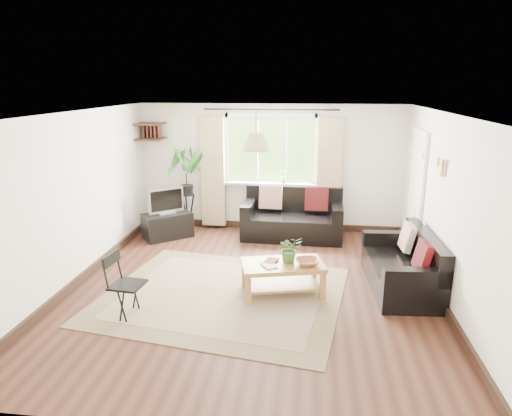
# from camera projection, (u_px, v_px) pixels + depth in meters

# --- Properties ---
(floor) EXTENTS (5.50, 5.50, 0.00)m
(floor) POSITION_uv_depth(u_px,v_px,m) (253.00, 288.00, 6.38)
(floor) COLOR #321710
(floor) RESTS_ON ground
(ceiling) EXTENTS (5.50, 5.50, 0.00)m
(ceiling) POSITION_uv_depth(u_px,v_px,m) (252.00, 113.00, 5.75)
(ceiling) COLOR white
(ceiling) RESTS_ON floor
(wall_back) EXTENTS (5.00, 0.02, 2.40)m
(wall_back) POSITION_uv_depth(u_px,v_px,m) (271.00, 168.00, 8.70)
(wall_back) COLOR white
(wall_back) RESTS_ON floor
(wall_front) EXTENTS (5.00, 0.02, 2.40)m
(wall_front) POSITION_uv_depth(u_px,v_px,m) (206.00, 299.00, 3.43)
(wall_front) COLOR white
(wall_front) RESTS_ON floor
(wall_left) EXTENTS (0.02, 5.50, 2.40)m
(wall_left) POSITION_uv_depth(u_px,v_px,m) (75.00, 199.00, 6.36)
(wall_left) COLOR white
(wall_left) RESTS_ON floor
(wall_right) EXTENTS (0.02, 5.50, 2.40)m
(wall_right) POSITION_uv_depth(u_px,v_px,m) (448.00, 211.00, 5.78)
(wall_right) COLOR white
(wall_right) RESTS_ON floor
(rug) EXTENTS (3.49, 3.13, 0.02)m
(rug) POSITION_uv_depth(u_px,v_px,m) (223.00, 294.00, 6.16)
(rug) COLOR #B8AA8E
(rug) RESTS_ON floor
(window) EXTENTS (2.50, 0.16, 2.16)m
(window) POSITION_uv_depth(u_px,v_px,m) (271.00, 150.00, 8.57)
(window) COLOR white
(window) RESTS_ON wall_back
(door) EXTENTS (0.06, 0.96, 2.06)m
(door) POSITION_uv_depth(u_px,v_px,m) (415.00, 195.00, 7.46)
(door) COLOR silver
(door) RESTS_ON wall_right
(corner_shelf) EXTENTS (0.50, 0.50, 0.34)m
(corner_shelf) POSITION_uv_depth(u_px,v_px,m) (150.00, 131.00, 8.54)
(corner_shelf) COLOR black
(corner_shelf) RESTS_ON wall_back
(pendant_lamp) EXTENTS (0.36, 0.36, 0.54)m
(pendant_lamp) POSITION_uv_depth(u_px,v_px,m) (256.00, 137.00, 6.22)
(pendant_lamp) COLOR beige
(pendant_lamp) RESTS_ON ceiling
(wall_sconce) EXTENTS (0.12, 0.12, 0.28)m
(wall_sconce) POSITION_uv_depth(u_px,v_px,m) (440.00, 165.00, 5.93)
(wall_sconce) COLOR beige
(wall_sconce) RESTS_ON wall_right
(sofa_back) EXTENTS (1.84, 0.96, 0.85)m
(sofa_back) POSITION_uv_depth(u_px,v_px,m) (292.00, 215.00, 8.36)
(sofa_back) COLOR black
(sofa_back) RESTS_ON floor
(sofa_right) EXTENTS (1.66, 0.90, 0.76)m
(sofa_right) POSITION_uv_depth(u_px,v_px,m) (401.00, 263.00, 6.28)
(sofa_right) COLOR black
(sofa_right) RESTS_ON floor
(coffee_table) EXTENTS (1.20, 0.84, 0.44)m
(coffee_table) POSITION_uv_depth(u_px,v_px,m) (283.00, 278.00, 6.15)
(coffee_table) COLOR olive
(coffee_table) RESTS_ON floor
(table_plant) EXTENTS (0.41, 0.39, 0.36)m
(table_plant) POSITION_uv_depth(u_px,v_px,m) (290.00, 249.00, 6.11)
(table_plant) COLOR #376127
(table_plant) RESTS_ON coffee_table
(bowl) EXTENTS (0.38, 0.38, 0.08)m
(bowl) POSITION_uv_depth(u_px,v_px,m) (308.00, 262.00, 6.03)
(bowl) COLOR brown
(bowl) RESTS_ON coffee_table
(book_a) EXTENTS (0.26, 0.28, 0.02)m
(book_a) POSITION_uv_depth(u_px,v_px,m) (263.00, 266.00, 5.96)
(book_a) COLOR white
(book_a) RESTS_ON coffee_table
(book_b) EXTENTS (0.22, 0.26, 0.02)m
(book_b) POSITION_uv_depth(u_px,v_px,m) (265.00, 260.00, 6.18)
(book_b) COLOR brown
(book_b) RESTS_ON coffee_table
(tv_stand) EXTENTS (0.97, 0.91, 0.46)m
(tv_stand) POSITION_uv_depth(u_px,v_px,m) (167.00, 225.00, 8.40)
(tv_stand) COLOR black
(tv_stand) RESTS_ON floor
(tv) EXTENTS (0.65, 0.58, 0.50)m
(tv) POSITION_uv_depth(u_px,v_px,m) (166.00, 200.00, 8.27)
(tv) COLOR #A5A5AA
(tv) RESTS_ON tv_stand
(palm_stand) EXTENTS (0.77, 0.77, 1.60)m
(palm_stand) POSITION_uv_depth(u_px,v_px,m) (187.00, 191.00, 8.63)
(palm_stand) COLOR black
(palm_stand) RESTS_ON floor
(folding_chair) EXTENTS (0.45, 0.45, 0.80)m
(folding_chair) POSITION_uv_depth(u_px,v_px,m) (128.00, 286.00, 5.52)
(folding_chair) COLOR black
(folding_chair) RESTS_ON floor
(sill_plant) EXTENTS (0.14, 0.10, 0.27)m
(sill_plant) POSITION_uv_depth(u_px,v_px,m) (283.00, 176.00, 8.59)
(sill_plant) COLOR #2D6023
(sill_plant) RESTS_ON window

